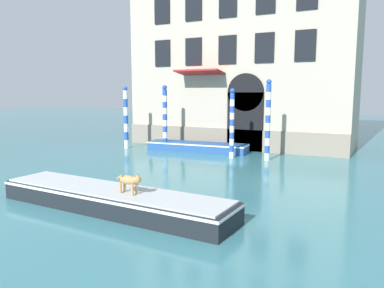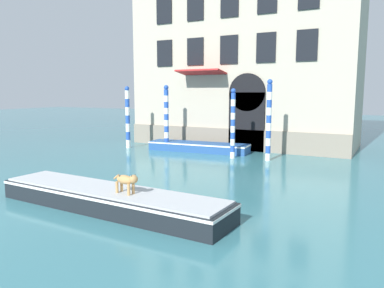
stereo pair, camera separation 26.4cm
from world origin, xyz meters
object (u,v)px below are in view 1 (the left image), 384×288
Objects in this scene: boat_moored_near_palazzo at (197,147)px; mooring_pole_1 at (165,117)px; mooring_pole_0 at (126,117)px; mooring_pole_2 at (232,123)px; dog_on_deck at (130,180)px; boat_foreground at (112,199)px; mooring_pole_3 at (268,120)px.

mooring_pole_1 is (-2.00, -0.47, 1.75)m from boat_moored_near_palazzo.
mooring_pole_1 reaches higher than mooring_pole_0.
mooring_pole_0 is 7.40m from mooring_pole_2.
mooring_pole_1 reaches higher than dog_on_deck.
boat_moored_near_palazzo is at bearing 105.97° from boat_foreground.
mooring_pole_0 is at bearing 134.58° from dog_on_deck.
boat_foreground is 1.91× the size of mooring_pole_3.
boat_moored_near_palazzo is 5.04m from mooring_pole_0.
dog_on_deck is 0.22× the size of mooring_pole_3.
boat_foreground is 11.80m from boat_moored_near_palazzo.
mooring_pole_2 reaches higher than boat_moored_near_palazzo.
mooring_pole_2 is at bearing -29.76° from boat_moored_near_palazzo.
boat_foreground is 2.02× the size of mooring_pole_1.
mooring_pole_3 reaches higher than boat_moored_near_palazzo.
mooring_pole_3 reaches higher than dog_on_deck.
mooring_pole_2 is (7.39, -0.35, -0.08)m from mooring_pole_0.
mooring_pole_2 is (2.74, -1.26, 1.64)m from boat_moored_near_palazzo.
mooring_pole_0 is at bearing 127.47° from boat_foreground.
mooring_pole_3 is (1.02, 10.57, 1.08)m from dog_on_deck.
mooring_pole_2 is (-0.07, 10.20, 1.57)m from boat_foreground.
dog_on_deck is 0.23× the size of mooring_pole_0.
dog_on_deck is 13.62m from mooring_pole_0.
boat_foreground is 2.14× the size of mooring_pole_2.
mooring_pole_0 reaches higher than boat_foreground.
mooring_pole_3 is (1.87, 10.36, 1.80)m from boat_foreground.
dog_on_deck is 0.23× the size of mooring_pole_1.
mooring_pole_1 is (2.65, 0.45, 0.03)m from mooring_pole_0.
mooring_pole_0 is at bearing -170.47° from mooring_pole_1.
boat_moored_near_palazzo is at bearing 155.28° from mooring_pole_2.
mooring_pole_2 is at bearing -175.17° from mooring_pole_3.
boat_moored_near_palazzo is at bearing 114.30° from dog_on_deck.
dog_on_deck is at bearing -11.68° from boat_foreground.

